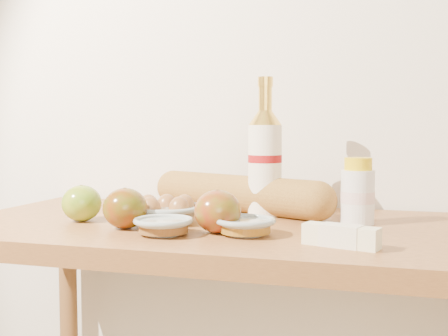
{
  "coord_description": "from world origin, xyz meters",
  "views": [
    {
      "loc": [
        0.33,
        0.04,
        1.1
      ],
      "look_at": [
        0.0,
        1.15,
        1.02
      ],
      "focal_mm": 45.0,
      "sensor_mm": 36.0,
      "label": 1
    }
  ],
  "objects_px": {
    "table": "(228,280)",
    "bourbon_bottle": "(265,160)",
    "cream_bottle": "(358,193)",
    "egg_bowl": "(166,211)",
    "baguette": "(238,193)"
  },
  "relations": [
    {
      "from": "bourbon_bottle",
      "to": "cream_bottle",
      "type": "relative_size",
      "value": 2.28
    },
    {
      "from": "bourbon_bottle",
      "to": "egg_bowl",
      "type": "relative_size",
      "value": 1.56
    },
    {
      "from": "cream_bottle",
      "to": "egg_bowl",
      "type": "xyz_separation_m",
      "value": [
        -0.4,
        -0.09,
        -0.04
      ]
    },
    {
      "from": "bourbon_bottle",
      "to": "cream_bottle",
      "type": "height_order",
      "value": "bourbon_bottle"
    },
    {
      "from": "cream_bottle",
      "to": "baguette",
      "type": "bearing_deg",
      "value": 143.0
    },
    {
      "from": "table",
      "to": "bourbon_bottle",
      "type": "xyz_separation_m",
      "value": [
        0.05,
        0.13,
        0.25
      ]
    },
    {
      "from": "table",
      "to": "baguette",
      "type": "relative_size",
      "value": 2.29
    },
    {
      "from": "baguette",
      "to": "egg_bowl",
      "type": "bearing_deg",
      "value": -95.12
    },
    {
      "from": "cream_bottle",
      "to": "table",
      "type": "bearing_deg",
      "value": 176.78
    },
    {
      "from": "cream_bottle",
      "to": "bourbon_bottle",
      "type": "bearing_deg",
      "value": 146.59
    },
    {
      "from": "table",
      "to": "baguette",
      "type": "bearing_deg",
      "value": 98.29
    },
    {
      "from": "egg_bowl",
      "to": "baguette",
      "type": "bearing_deg",
      "value": 60.47
    },
    {
      "from": "baguette",
      "to": "bourbon_bottle",
      "type": "bearing_deg",
      "value": -3.4
    },
    {
      "from": "table",
      "to": "egg_bowl",
      "type": "bearing_deg",
      "value": -170.19
    },
    {
      "from": "table",
      "to": "bourbon_bottle",
      "type": "distance_m",
      "value": 0.29
    }
  ]
}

